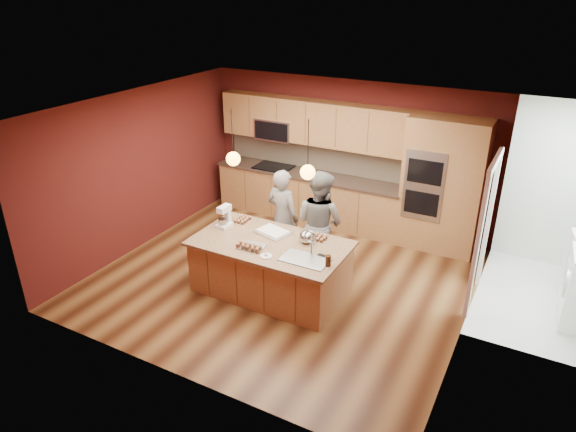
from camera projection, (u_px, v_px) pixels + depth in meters
The scene contains 24 objects.
floor at pixel (283, 278), 8.09m from camera, with size 5.50×5.50×0.00m, color #402010.
ceiling at pixel (282, 108), 6.96m from camera, with size 5.50×5.50×0.00m, color white.
wall_back at pixel (347, 153), 9.52m from camera, with size 5.50×5.50×0.00m, color #4C1614.
wall_front at pixel (171, 279), 5.52m from camera, with size 5.50×5.50×0.00m, color #4C1614.
wall_left at pixel (141, 169), 8.70m from camera, with size 5.00×5.00×0.00m, color #4C1614.
wall_right at pixel (477, 240), 6.34m from camera, with size 5.00×5.00×0.00m, color #4C1614.
cabinet_run at pixel (308, 170), 9.76m from camera, with size 3.74×0.64×2.30m.
oven_column at pixel (442, 186), 8.57m from camera, with size 1.30×0.62×2.30m.
doorway_trim at pixel (482, 236), 7.11m from camera, with size 0.08×1.11×2.20m, color silver, non-canonical shape.
pendant_left at pixel (233, 159), 7.18m from camera, with size 0.20×0.20×0.80m.
pendant_right at pixel (308, 172), 6.68m from camera, with size 0.20×0.20×0.80m.
island at pixel (272, 267), 7.58m from camera, with size 2.25×1.26×1.21m.
person_left at pixel (283, 217), 8.26m from camera, with size 0.59×0.38×1.61m, color black.
person_right at pixel (320, 223), 7.96m from camera, with size 0.82×0.64×1.70m, color slate.
stand_mixer at pixel (224, 218), 7.83m from camera, with size 0.19×0.26×0.34m.
sheet_cake at pixel (273, 232), 7.67m from camera, with size 0.56×0.47×0.05m.
cooling_rack at pixel (252, 246), 7.28m from camera, with size 0.38×0.27×0.02m, color #B4B8BC.
mixing_bowl at pixel (307, 237), 7.37m from camera, with size 0.23×0.23×0.19m, color #AAADB1.
plate at pixel (266, 256), 7.03m from camera, with size 0.17×0.17×0.01m, color white.
tumbler at pixel (328, 261), 6.78m from camera, with size 0.08×0.08×0.15m, color #32190B.
phone at pixel (323, 256), 7.04m from camera, with size 0.14×0.08×0.01m, color black.
cupcakes_left at pixel (242, 219), 8.06m from camera, with size 0.21×0.27×0.06m, color #BA794F, non-canonical shape.
cupcakes_rack at pixel (249, 246), 7.20m from camera, with size 0.39×0.15×0.07m, color #BA794F, non-canonical shape.
cupcakes_right at pixel (320, 237), 7.49m from camera, with size 0.21×0.21×0.06m, color #BA794F, non-canonical shape.
Camera 1 is at (3.35, -6.07, 4.28)m, focal length 32.00 mm.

